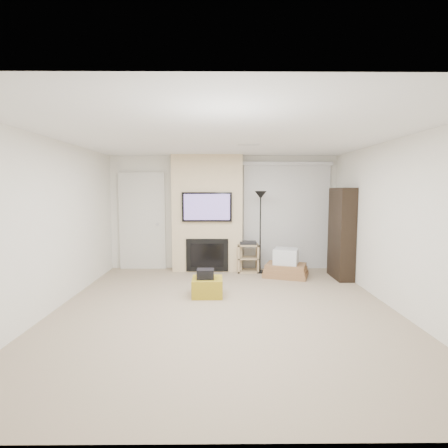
{
  "coord_description": "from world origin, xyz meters",
  "views": [
    {
      "loc": [
        -0.05,
        -5.02,
        1.77
      ],
      "look_at": [
        0.0,
        1.2,
        1.15
      ],
      "focal_mm": 28.0,
      "sensor_mm": 36.0,
      "label": 1
    }
  ],
  "objects_px": {
    "bookshelf": "(341,233)",
    "ottoman": "(207,287)",
    "box_stack": "(286,266)",
    "floor_lamp": "(260,209)",
    "av_stand": "(248,256)"
  },
  "relations": [
    {
      "from": "ottoman",
      "to": "bookshelf",
      "type": "bearing_deg",
      "value": 24.07
    },
    {
      "from": "floor_lamp",
      "to": "av_stand",
      "type": "distance_m",
      "value": 1.05
    },
    {
      "from": "box_stack",
      "to": "ottoman",
      "type": "bearing_deg",
      "value": -140.28
    },
    {
      "from": "bookshelf",
      "to": "floor_lamp",
      "type": "bearing_deg",
      "value": 163.07
    },
    {
      "from": "floor_lamp",
      "to": "box_stack",
      "type": "relative_size",
      "value": 1.7
    },
    {
      "from": "ottoman",
      "to": "floor_lamp",
      "type": "bearing_deg",
      "value": 57.24
    },
    {
      "from": "ottoman",
      "to": "box_stack",
      "type": "height_order",
      "value": "box_stack"
    },
    {
      "from": "floor_lamp",
      "to": "av_stand",
      "type": "relative_size",
      "value": 2.63
    },
    {
      "from": "bookshelf",
      "to": "ottoman",
      "type": "bearing_deg",
      "value": -155.93
    },
    {
      "from": "bookshelf",
      "to": "box_stack",
      "type": "bearing_deg",
      "value": 173.9
    },
    {
      "from": "floor_lamp",
      "to": "av_stand",
      "type": "bearing_deg",
      "value": 164.37
    },
    {
      "from": "av_stand",
      "to": "box_stack",
      "type": "xyz_separation_m",
      "value": [
        0.74,
        -0.43,
        -0.13
      ]
    },
    {
      "from": "av_stand",
      "to": "bookshelf",
      "type": "xyz_separation_m",
      "value": [
        1.82,
        -0.55,
        0.55
      ]
    },
    {
      "from": "floor_lamp",
      "to": "bookshelf",
      "type": "xyz_separation_m",
      "value": [
        1.56,
        -0.48,
        -0.47
      ]
    },
    {
      "from": "ottoman",
      "to": "bookshelf",
      "type": "height_order",
      "value": "bookshelf"
    }
  ]
}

